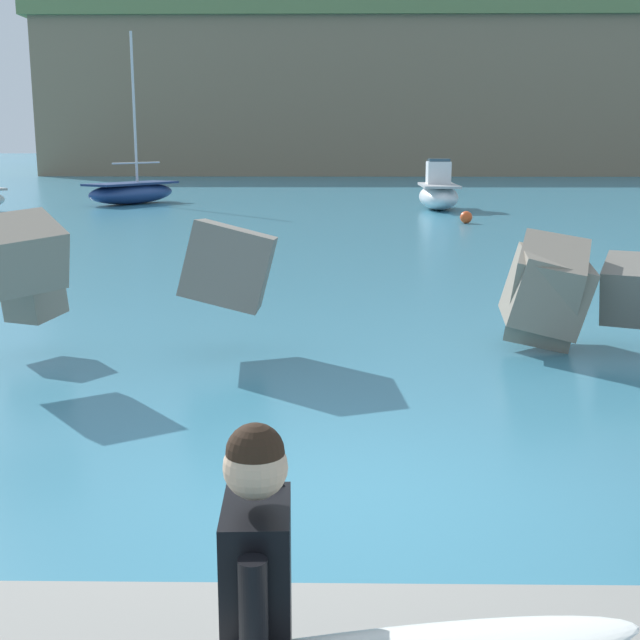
{
  "coord_description": "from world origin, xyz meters",
  "views": [
    {
      "loc": [
        -0.04,
        -6.54,
        2.89
      ],
      "look_at": [
        -0.14,
        0.5,
        1.4
      ],
      "focal_mm": 47.6,
      "sensor_mm": 36.0,
      "label": 1
    }
  ],
  "objects_px": {
    "boat_near_centre": "(438,193)",
    "station_building_east": "(334,7)",
    "boat_near_left": "(132,192)",
    "mooring_buoy_inner": "(466,217)",
    "station_building_central": "(347,7)"
  },
  "relations": [
    {
      "from": "boat_near_left",
      "to": "boat_near_centre",
      "type": "distance_m",
      "value": 14.28
    },
    {
      "from": "boat_near_centre",
      "to": "station_building_east",
      "type": "bearing_deg",
      "value": 94.08
    },
    {
      "from": "station_building_east",
      "to": "mooring_buoy_inner",
      "type": "bearing_deg",
      "value": -86.1
    },
    {
      "from": "mooring_buoy_inner",
      "to": "station_building_central",
      "type": "xyz_separation_m",
      "value": [
        -3.23,
        66.33,
        16.86
      ]
    },
    {
      "from": "station_building_central",
      "to": "station_building_east",
      "type": "xyz_separation_m",
      "value": [
        -1.39,
        1.43,
        0.29
      ]
    },
    {
      "from": "boat_near_left",
      "to": "boat_near_centre",
      "type": "relative_size",
      "value": 1.93
    },
    {
      "from": "boat_near_centre",
      "to": "mooring_buoy_inner",
      "type": "bearing_deg",
      "value": -87.89
    },
    {
      "from": "station_building_central",
      "to": "station_building_east",
      "type": "distance_m",
      "value": 2.01
    },
    {
      "from": "mooring_buoy_inner",
      "to": "boat_near_centre",
      "type": "bearing_deg",
      "value": 92.11
    },
    {
      "from": "boat_near_centre",
      "to": "station_building_east",
      "type": "relative_size",
      "value": 0.61
    },
    {
      "from": "boat_near_left",
      "to": "boat_near_centre",
      "type": "xyz_separation_m",
      "value": [
        13.94,
        -3.07,
        0.15
      ]
    },
    {
      "from": "station_building_east",
      "to": "boat_near_left",
      "type": "bearing_deg",
      "value": -99.3
    },
    {
      "from": "boat_near_left",
      "to": "station_building_central",
      "type": "relative_size",
      "value": 1.18
    },
    {
      "from": "station_building_east",
      "to": "boat_near_centre",
      "type": "bearing_deg",
      "value": -85.92
    },
    {
      "from": "mooring_buoy_inner",
      "to": "station_building_east",
      "type": "xyz_separation_m",
      "value": [
        -4.62,
        67.76,
        17.15
      ]
    }
  ]
}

